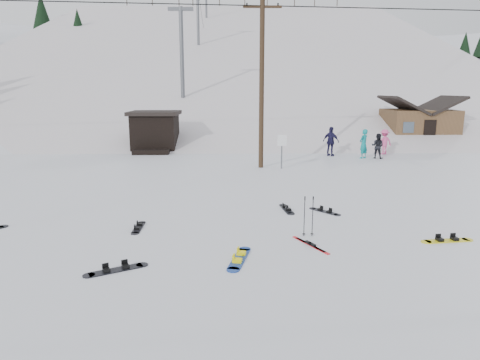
{
  "coord_description": "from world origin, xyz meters",
  "views": [
    {
      "loc": [
        0.41,
        -9.32,
        4.24
      ],
      "look_at": [
        0.66,
        4.05,
        1.4
      ],
      "focal_mm": 32.0,
      "sensor_mm": 36.0,
      "label": 1
    }
  ],
  "objects_px": {
    "hero_skis": "(310,245)",
    "hero_snowboard": "(239,258)",
    "utility_pole": "(262,81)",
    "cabin": "(418,125)"
  },
  "relations": [
    {
      "from": "utility_pole",
      "to": "cabin",
      "type": "relative_size",
      "value": 1.67
    },
    {
      "from": "utility_pole",
      "to": "hero_snowboard",
      "type": "height_order",
      "value": "utility_pole"
    },
    {
      "from": "hero_skis",
      "to": "hero_snowboard",
      "type": "bearing_deg",
      "value": 178.35
    },
    {
      "from": "utility_pole",
      "to": "hero_skis",
      "type": "distance_m",
      "value": 13.01
    },
    {
      "from": "hero_snowboard",
      "to": "hero_skis",
      "type": "bearing_deg",
      "value": -50.81
    },
    {
      "from": "cabin",
      "to": "hero_snowboard",
      "type": "height_order",
      "value": "cabin"
    },
    {
      "from": "utility_pole",
      "to": "hero_skis",
      "type": "xyz_separation_m",
      "value": [
        0.57,
        -12.13,
        -4.66
      ]
    },
    {
      "from": "hero_snowboard",
      "to": "hero_skis",
      "type": "height_order",
      "value": "hero_snowboard"
    },
    {
      "from": "cabin",
      "to": "hero_snowboard",
      "type": "distance_m",
      "value": 27.26
    },
    {
      "from": "cabin",
      "to": "hero_skis",
      "type": "xyz_separation_m",
      "value": [
        -12.43,
        -22.13,
        -1.46
      ]
    }
  ]
}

